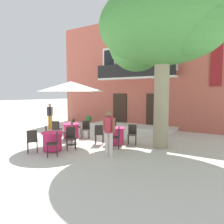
% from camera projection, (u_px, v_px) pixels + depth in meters
% --- Properties ---
extents(ground_plane, '(120.00, 120.00, 0.00)m').
position_uv_depth(ground_plane, '(86.00, 140.00, 10.63)').
color(ground_plane, silver).
extents(building_facade, '(13.00, 5.09, 7.50)m').
position_uv_depth(building_facade, '(148.00, 75.00, 15.99)').
color(building_facade, '#BC5B4C').
rests_on(building_facade, ground).
extents(entrance_step_platform, '(5.79, 1.87, 0.25)m').
position_uv_depth(entrance_step_platform, '(130.00, 127.00, 13.85)').
color(entrance_step_platform, silver).
rests_on(entrance_step_platform, ground).
extents(plane_tree, '(5.55, 4.88, 6.74)m').
position_uv_depth(plane_tree, '(161.00, 29.00, 8.71)').
color(plane_tree, gray).
rests_on(plane_tree, ground).
extents(cafe_table_near_tree, '(0.86, 0.86, 0.76)m').
position_uv_depth(cafe_table_near_tree, '(52.00, 141.00, 8.51)').
color(cafe_table_near_tree, '#E52D66').
rests_on(cafe_table_near_tree, ground).
extents(cafe_chair_near_tree_0, '(0.57, 0.57, 0.91)m').
position_uv_depth(cafe_chair_near_tree_0, '(54.00, 142.00, 7.80)').
color(cafe_chair_near_tree_0, '#2D2823').
rests_on(cafe_chair_near_tree_0, ground).
extents(cafe_chair_near_tree_1, '(0.56, 0.56, 0.91)m').
position_uv_depth(cafe_chair_near_tree_1, '(71.00, 137.00, 8.77)').
color(cafe_chair_near_tree_1, '#2D2823').
rests_on(cafe_chair_near_tree_1, ground).
extents(cafe_chair_near_tree_2, '(0.56, 0.56, 0.91)m').
position_uv_depth(cafe_chair_near_tree_2, '(49.00, 135.00, 9.16)').
color(cafe_chair_near_tree_2, '#2D2823').
rests_on(cafe_chair_near_tree_2, ground).
extents(cafe_chair_near_tree_3, '(0.56, 0.56, 0.91)m').
position_uv_depth(cafe_chair_near_tree_3, '(32.00, 140.00, 8.18)').
color(cafe_chair_near_tree_3, '#2D2823').
rests_on(cafe_chair_near_tree_3, ground).
extents(cafe_table_middle, '(0.86, 0.86, 0.76)m').
position_uv_depth(cafe_table_middle, '(116.00, 136.00, 9.64)').
color(cafe_table_middle, '#E52D66').
rests_on(cafe_table_middle, ground).
extents(cafe_chair_middle_0, '(0.51, 0.51, 0.91)m').
position_uv_depth(cafe_chair_middle_0, '(117.00, 130.00, 10.38)').
color(cafe_chair_middle_0, '#2D2823').
rests_on(cafe_chair_middle_0, ground).
extents(cafe_chair_middle_1, '(0.55, 0.55, 0.91)m').
position_uv_depth(cafe_chair_middle_1, '(99.00, 133.00, 9.58)').
color(cafe_chair_middle_1, '#2D2823').
rests_on(cafe_chair_middle_1, ground).
extents(cafe_chair_middle_2, '(0.54, 0.54, 0.91)m').
position_uv_depth(cafe_chair_middle_2, '(116.00, 136.00, 8.88)').
color(cafe_chair_middle_2, '#2D2823').
rests_on(cafe_chair_middle_2, ground).
extents(cafe_chair_middle_3, '(0.52, 0.52, 0.91)m').
position_uv_depth(cafe_chair_middle_3, '(132.00, 133.00, 9.58)').
color(cafe_chair_middle_3, '#2D2823').
rests_on(cafe_chair_middle_3, ground).
extents(cafe_table_front, '(0.86, 0.86, 0.76)m').
position_uv_depth(cafe_table_front, '(71.00, 131.00, 10.92)').
color(cafe_table_front, '#E52D66').
rests_on(cafe_table_front, ground).
extents(cafe_chair_front_0, '(0.53, 0.53, 0.91)m').
position_uv_depth(cafe_chair_front_0, '(57.00, 128.00, 10.91)').
color(cafe_chair_front_0, '#2D2823').
rests_on(cafe_chair_front_0, ground).
extents(cafe_chair_front_1, '(0.55, 0.55, 0.91)m').
position_uv_depth(cafe_chair_front_1, '(70.00, 131.00, 10.16)').
color(cafe_chair_front_1, '#2D2823').
rests_on(cafe_chair_front_1, ground).
extents(cafe_chair_front_2, '(0.54, 0.54, 0.91)m').
position_uv_depth(cafe_chair_front_2, '(86.00, 128.00, 10.94)').
color(cafe_chair_front_2, '#2D2823').
rests_on(cafe_chair_front_2, ground).
extents(cafe_chair_front_3, '(0.52, 0.52, 0.91)m').
position_uv_depth(cafe_chair_front_3, '(75.00, 126.00, 11.65)').
color(cafe_chair_front_3, '#2D2823').
rests_on(cafe_chair_front_3, ground).
extents(cafe_umbrella, '(2.90, 2.90, 2.85)m').
position_uv_depth(cafe_umbrella, '(71.00, 87.00, 9.36)').
color(cafe_umbrella, '#997A56').
rests_on(cafe_umbrella, ground).
extents(ground_planter_left, '(0.46, 0.46, 0.71)m').
position_uv_depth(ground_planter_left, '(89.00, 120.00, 15.32)').
color(ground_planter_left, '#995638').
rests_on(ground_planter_left, ground).
extents(pedestrian_near_entrance, '(0.53, 0.37, 1.69)m').
position_uv_depth(pedestrian_near_entrance, '(50.00, 115.00, 13.57)').
color(pedestrian_near_entrance, gold).
rests_on(pedestrian_near_entrance, ground).
extents(pedestrian_mid_plaza, '(0.53, 0.39, 1.70)m').
position_uv_depth(pedestrian_mid_plaza, '(109.00, 131.00, 7.64)').
color(pedestrian_mid_plaza, silver).
rests_on(pedestrian_mid_plaza, ground).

